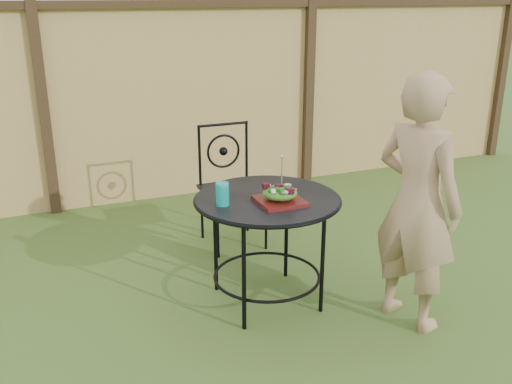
% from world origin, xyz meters
% --- Properties ---
extents(ground, '(60.00, 60.00, 0.00)m').
position_xyz_m(ground, '(0.00, 0.00, 0.00)').
color(ground, '#204014').
rests_on(ground, ground).
extents(fence, '(8.00, 0.12, 1.90)m').
position_xyz_m(fence, '(-0.00, 2.19, 0.95)').
color(fence, '#D9B66B').
rests_on(fence, ground).
extents(patio_table, '(0.92, 0.92, 0.72)m').
position_xyz_m(patio_table, '(-0.13, -0.07, 0.59)').
color(patio_table, black).
rests_on(patio_table, ground).
extents(patio_chair, '(0.46, 0.46, 0.95)m').
position_xyz_m(patio_chair, '(-0.02, 0.92, 0.50)').
color(patio_chair, black).
rests_on(patio_chair, ground).
extents(diner, '(0.52, 0.64, 1.54)m').
position_xyz_m(diner, '(0.58, -0.61, 0.77)').
color(diner, '#9D7A5A').
rests_on(diner, ground).
extents(salad_plate, '(0.27, 0.27, 0.02)m').
position_xyz_m(salad_plate, '(-0.10, -0.19, 0.74)').
color(salad_plate, '#440910').
rests_on(salad_plate, patio_table).
extents(salad, '(0.21, 0.21, 0.08)m').
position_xyz_m(salad, '(-0.10, -0.19, 0.79)').
color(salad, '#235614').
rests_on(salad, salad_plate).
extents(fork, '(0.01, 0.01, 0.18)m').
position_xyz_m(fork, '(-0.09, -0.19, 0.92)').
color(fork, silver).
rests_on(fork, salad).
extents(drinking_glass, '(0.08, 0.08, 0.14)m').
position_xyz_m(drinking_glass, '(-0.43, -0.09, 0.79)').
color(drinking_glass, '#0DA19C').
rests_on(drinking_glass, patio_table).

